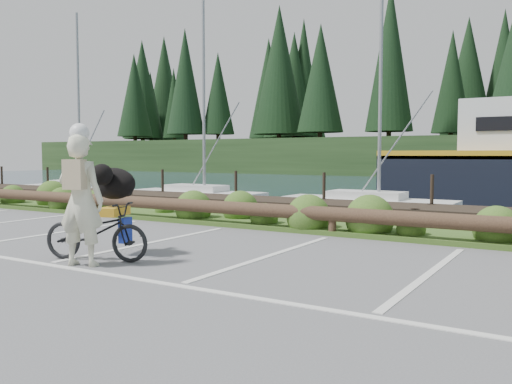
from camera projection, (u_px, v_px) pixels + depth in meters
ground at (196, 280)px, 7.28m from camera, size 72.00×72.00×0.00m
vegetation_strip at (345, 229)px, 11.80m from camera, size 34.00×1.60×0.10m
log_rail at (332, 236)px, 11.21m from camera, size 32.00×0.30×0.60m
bicycle at (96, 231)px, 8.57m from camera, size 1.88×1.11×0.93m
cyclist at (81, 200)px, 8.13m from camera, size 0.83×0.67×1.98m
dog at (113, 183)px, 9.07m from camera, size 0.70×1.01×0.53m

